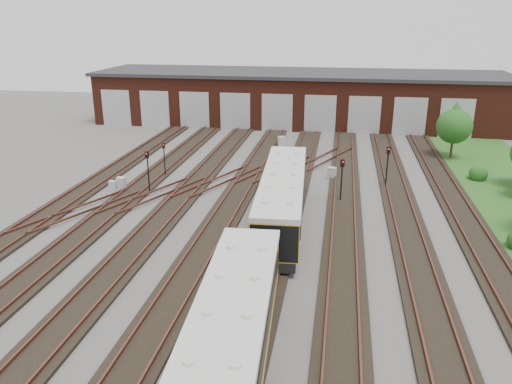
# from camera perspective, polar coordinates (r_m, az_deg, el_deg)

# --- Properties ---
(ground) EXTENTS (120.00, 120.00, 0.00)m
(ground) POSITION_cam_1_polar(r_m,az_deg,el_deg) (27.46, -2.83, -8.59)
(ground) COLOR #464341
(ground) RESTS_ON ground
(track_network) EXTENTS (30.40, 70.00, 0.33)m
(track_network) POSITION_cam_1_polar(r_m,az_deg,el_deg) (27.95, -2.92, -7.81)
(track_network) COLOR black
(track_network) RESTS_ON ground
(maintenance_shed) EXTENTS (51.00, 12.50, 6.35)m
(maintenance_shed) POSITION_cam_1_polar(r_m,az_deg,el_deg) (64.56, 4.92, 10.76)
(maintenance_shed) COLOR #4E1E13
(maintenance_shed) RESTS_ON ground
(metro_train) EXTENTS (3.51, 46.78, 3.03)m
(metro_train) POSITION_cam_1_polar(r_m,az_deg,el_deg) (18.22, -3.27, -17.80)
(metro_train) COLOR black
(metro_train) RESTS_ON ground
(signal_mast_0) EXTENTS (0.26, 0.25, 2.92)m
(signal_mast_0) POSITION_cam_1_polar(r_m,az_deg,el_deg) (42.63, -10.45, 4.13)
(signal_mast_0) COLOR black
(signal_mast_0) RESTS_ON ground
(signal_mast_1) EXTENTS (0.26, 0.25, 3.31)m
(signal_mast_1) POSITION_cam_1_polar(r_m,az_deg,el_deg) (38.73, -12.26, 2.84)
(signal_mast_1) COLOR black
(signal_mast_1) RESTS_ON ground
(signal_mast_2) EXTENTS (0.32, 0.30, 3.23)m
(signal_mast_2) POSITION_cam_1_polar(r_m,az_deg,el_deg) (36.52, 9.78, 1.94)
(signal_mast_2) COLOR black
(signal_mast_2) RESTS_ON ground
(signal_mast_3) EXTENTS (0.29, 0.27, 3.29)m
(signal_mast_3) POSITION_cam_1_polar(r_m,az_deg,el_deg) (40.61, 14.81, 3.41)
(signal_mast_3) COLOR black
(signal_mast_3) RESTS_ON ground
(relay_cabinet_0) EXTENTS (0.65, 0.54, 1.06)m
(relay_cabinet_0) POSITION_cam_1_polar(r_m,az_deg,el_deg) (40.34, -15.13, 0.91)
(relay_cabinet_0) COLOR #AEB0B3
(relay_cabinet_0) RESTS_ON ground
(relay_cabinet_1) EXTENTS (0.53, 0.45, 0.86)m
(relay_cabinet_1) POSITION_cam_1_polar(r_m,az_deg,el_deg) (40.28, -16.04, 0.64)
(relay_cabinet_1) COLOR #AEB0B3
(relay_cabinet_1) RESTS_ON ground
(relay_cabinet_2) EXTENTS (0.80, 0.74, 1.08)m
(relay_cabinet_2) POSITION_cam_1_polar(r_m,az_deg,el_deg) (36.68, 4.34, -0.29)
(relay_cabinet_2) COLOR #AEB0B3
(relay_cabinet_2) RESTS_ON ground
(relay_cabinet_3) EXTENTS (0.79, 0.72, 1.11)m
(relay_cabinet_3) POSITION_cam_1_polar(r_m,az_deg,el_deg) (52.22, 2.89, 5.77)
(relay_cabinet_3) COLOR #AEB0B3
(relay_cabinet_3) RESTS_ON ground
(relay_cabinet_4) EXTENTS (0.76, 0.70, 1.05)m
(relay_cabinet_4) POSITION_cam_1_polar(r_m,az_deg,el_deg) (42.04, 8.66, 2.12)
(relay_cabinet_4) COLOR #AEB0B3
(relay_cabinet_4) RESTS_ON ground
(tree_0) EXTENTS (3.30, 3.30, 5.47)m
(tree_0) POSITION_cam_1_polar(r_m,az_deg,el_deg) (50.84, 21.79, 7.44)
(tree_0) COLOR #312216
(tree_0) RESTS_ON ground
(bush_1) EXTENTS (1.52, 1.52, 1.52)m
(bush_1) POSITION_cam_1_polar(r_m,az_deg,el_deg) (45.33, 24.11, 2.19)
(bush_1) COLOR #214E16
(bush_1) RESTS_ON ground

